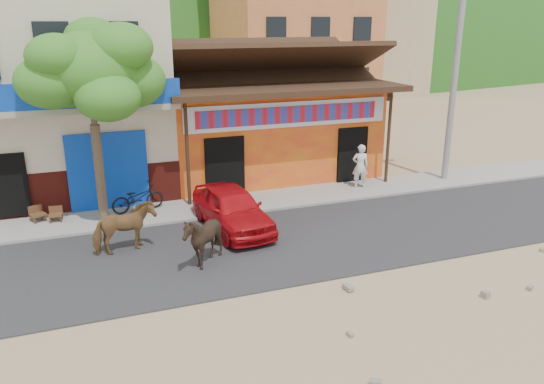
{
  "coord_description": "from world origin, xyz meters",
  "views": [
    {
      "loc": [
        -5.0,
        -10.38,
        6.05
      ],
      "look_at": [
        -0.09,
        3.0,
        1.4
      ],
      "focal_mm": 35.0,
      "sensor_mm": 36.0,
      "label": 1
    }
  ],
  "objects": [
    {
      "name": "road",
      "position": [
        0.0,
        2.5,
        0.02
      ],
      "size": [
        60.0,
        5.0,
        0.04
      ],
      "primitive_type": "cube",
      "color": "#28282B",
      "rests_on": "ground"
    },
    {
      "name": "cafe_building",
      "position": [
        -5.5,
        10.0,
        3.5
      ],
      "size": [
        7.0,
        6.0,
        7.0
      ],
      "primitive_type": "cube",
      "color": "beige",
      "rests_on": "ground"
    },
    {
      "name": "ground",
      "position": [
        0.0,
        0.0,
        0.0
      ],
      "size": [
        120.0,
        120.0,
        0.0
      ],
      "primitive_type": "plane",
      "color": "#9E825B",
      "rests_on": "ground"
    },
    {
      "name": "cow_dark",
      "position": [
        -2.39,
        1.82,
        0.76
      ],
      "size": [
        1.36,
        1.23,
        1.43
      ],
      "primitive_type": "imported",
      "rotation": [
        0.0,
        0.0,
        -1.51
      ],
      "color": "black",
      "rests_on": "road"
    },
    {
      "name": "cow_tan",
      "position": [
        -4.18,
        3.37,
        0.73
      ],
      "size": [
        1.77,
        1.11,
        1.38
      ],
      "primitive_type": "imported",
      "rotation": [
        0.0,
        0.0,
        1.81
      ],
      "color": "brown",
      "rests_on": "road"
    },
    {
      "name": "dance_club",
      "position": [
        2.0,
        10.0,
        1.8
      ],
      "size": [
        8.0,
        6.0,
        3.6
      ],
      "primitive_type": "cube",
      "color": "orange",
      "rests_on": "ground"
    },
    {
      "name": "utility_pole",
      "position": [
        8.2,
        6.0,
        4.12
      ],
      "size": [
        0.24,
        0.24,
        8.0
      ],
      "primitive_type": "cylinder",
      "color": "gray",
      "rests_on": "sidewalk"
    },
    {
      "name": "cafe_chair_right",
      "position": [
        -6.0,
        6.26,
        0.54
      ],
      "size": [
        0.42,
        0.42,
        0.84
      ],
      "primitive_type": null,
      "rotation": [
        0.0,
        0.0,
        -0.07
      ],
      "color": "#4C3619",
      "rests_on": "sidewalk"
    },
    {
      "name": "scooter",
      "position": [
        -3.5,
        6.31,
        0.57
      ],
      "size": [
        1.79,
        0.95,
        0.89
      ],
      "primitive_type": "imported",
      "rotation": [
        0.0,
        0.0,
        1.79
      ],
      "color": "black",
      "rests_on": "sidewalk"
    },
    {
      "name": "tree",
      "position": [
        -4.6,
        5.8,
        3.12
      ],
      "size": [
        3.0,
        3.0,
        6.0
      ],
      "primitive_type": null,
      "color": "#2D721E",
      "rests_on": "sidewalk"
    },
    {
      "name": "sidewalk",
      "position": [
        0.0,
        6.0,
        0.06
      ],
      "size": [
        60.0,
        2.0,
        0.12
      ],
      "primitive_type": "cube",
      "color": "gray",
      "rests_on": "ground"
    },
    {
      "name": "red_car",
      "position": [
        -1.0,
        4.0,
        0.69
      ],
      "size": [
        1.92,
        3.94,
        1.29
      ],
      "primitive_type": "imported",
      "rotation": [
        0.0,
        0.0,
        0.11
      ],
      "color": "red",
      "rests_on": "road"
    },
    {
      "name": "cafe_chair_left",
      "position": [
        -6.51,
        6.43,
        0.56
      ],
      "size": [
        0.55,
        0.55,
        0.89
      ],
      "primitive_type": null,
      "rotation": [
        0.0,
        0.0,
        0.42
      ],
      "color": "#492D18",
      "rests_on": "sidewalk"
    },
    {
      "name": "apartment_rear",
      "position": [
        18.0,
        30.0,
        5.0
      ],
      "size": [
        8.0,
        8.0,
        10.0
      ],
      "primitive_type": "cube",
      "color": "tan",
      "rests_on": "ground"
    },
    {
      "name": "pedestrian",
      "position": [
        4.5,
        6.13,
        0.93
      ],
      "size": [
        0.68,
        0.55,
        1.62
      ],
      "primitive_type": "imported",
      "rotation": [
        0.0,
        0.0,
        2.84
      ],
      "color": "white",
      "rests_on": "sidewalk"
    },
    {
      "name": "apartment_front",
      "position": [
        9.0,
        24.0,
        6.0
      ],
      "size": [
        9.0,
        9.0,
        12.0
      ],
      "primitive_type": "cube",
      "color": "#CC723F",
      "rests_on": "ground"
    }
  ]
}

